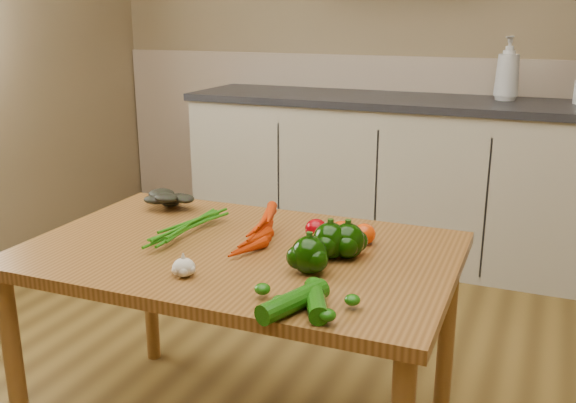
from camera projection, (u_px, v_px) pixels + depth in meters
The scene contains 15 objects.
room at pixel (235, 50), 1.59m from camera, with size 4.04×5.04×2.64m.
counter_run at pixel (442, 180), 3.52m from camera, with size 2.84×0.64×1.14m.
table at pixel (240, 271), 1.91m from camera, with size 1.26×0.82×0.67m.
soap_bottle_a at pixel (508, 68), 3.32m from camera, with size 0.13×0.13×0.33m, color silver.
carrot_bunch at pixel (236, 231), 1.94m from camera, with size 0.23×0.18×0.06m, color #C43004, non-canonical shape.
leafy_greens at pixel (175, 196), 2.26m from camera, with size 0.18×0.16×0.09m, color black, non-canonical shape.
garlic_bulb at pixel (184, 267), 1.68m from camera, with size 0.06×0.06×0.05m, color beige.
pepper_a at pixel (330, 241), 1.80m from camera, with size 0.10×0.10×0.10m, color black.
pepper_b at pixel (348, 241), 1.80m from camera, with size 0.10×0.10×0.10m, color black.
pepper_c at pixel (309, 255), 1.70m from camera, with size 0.10×0.10×0.10m, color black.
tomato_a at pixel (316, 229), 1.96m from camera, with size 0.07×0.07×0.06m, color #980209.
tomato_b at pixel (341, 233), 1.90m from camera, with size 0.08×0.08×0.07m, color #E03B05.
tomato_c at pixel (364, 234), 1.91m from camera, with size 0.07×0.07×0.06m, color #E03B05.
zucchini_a at pixel (316, 300), 1.49m from camera, with size 0.05×0.05×0.17m, color #104A07.
zucchini_b at pixel (293, 301), 1.48m from camera, with size 0.05×0.05×0.20m, color #104A07.
Camera 1 is at (0.76, -1.28, 1.33)m, focal length 40.00 mm.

